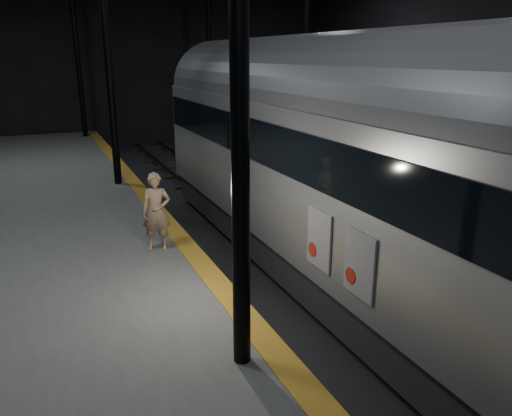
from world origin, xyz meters
TOP-DOWN VIEW (x-y plane):
  - ground at (0.00, 0.00)m, footprint 44.00×44.00m
  - tactile_strip at (-3.25, 0.00)m, footprint 0.50×43.80m
  - track at (0.00, 0.00)m, footprint 2.40×43.00m
  - train at (-0.00, -2.74)m, footprint 3.27×21.85m
  - woman at (-3.92, 1.07)m, footprint 0.79×0.66m

SIDE VIEW (x-z plane):
  - ground at x=0.00m, z-range 0.00..0.00m
  - track at x=0.00m, z-range -0.05..0.19m
  - tactile_strip at x=-3.25m, z-range 1.00..1.01m
  - woman at x=-3.92m, z-range 1.00..2.87m
  - train at x=0.00m, z-range 0.34..6.18m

